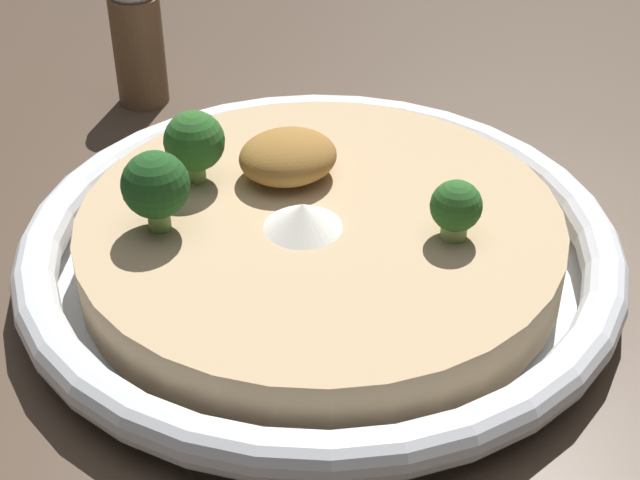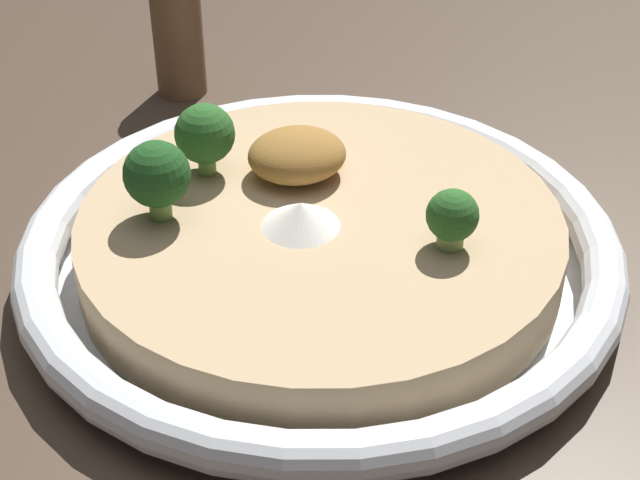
{
  "view_description": "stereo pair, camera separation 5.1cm",
  "coord_description": "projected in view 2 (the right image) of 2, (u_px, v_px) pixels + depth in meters",
  "views": [
    {
      "loc": [
        -0.17,
        -0.38,
        0.32
      ],
      "look_at": [
        0.0,
        0.0,
        0.02
      ],
      "focal_mm": 55.0,
      "sensor_mm": 36.0,
      "label": 1
    },
    {
      "loc": [
        -0.12,
        -0.4,
        0.32
      ],
      "look_at": [
        0.0,
        0.0,
        0.02
      ],
      "focal_mm": 55.0,
      "sensor_mm": 36.0,
      "label": 2
    }
  ],
  "objects": [
    {
      "name": "ground_plane",
      "position": [
        320.0,
        272.0,
        0.53
      ],
      "size": [
        6.0,
        6.0,
        0.0
      ],
      "primitive_type": "plane",
      "color": "#47382B"
    },
    {
      "name": "risotto_bowl",
      "position": [
        320.0,
        246.0,
        0.52
      ],
      "size": [
        0.32,
        0.32,
        0.04
      ],
      "color": "silver",
      "rests_on": "ground_plane"
    },
    {
      "name": "cheese_sprinkle",
      "position": [
        301.0,
        214.0,
        0.49
      ],
      "size": [
        0.04,
        0.04,
        0.01
      ],
      "color": "white",
      "rests_on": "risotto_bowl"
    },
    {
      "name": "crispy_onion_garnish",
      "position": [
        304.0,
        154.0,
        0.53
      ],
      "size": [
        0.05,
        0.05,
        0.03
      ],
      "color": "olive",
      "rests_on": "risotto_bowl"
    },
    {
      "name": "broccoli_front_right",
      "position": [
        452.0,
        217.0,
        0.47
      ],
      "size": [
        0.03,
        0.03,
        0.03
      ],
      "color": "#84A856",
      "rests_on": "risotto_bowl"
    },
    {
      "name": "broccoli_back",
      "position": [
        205.0,
        135.0,
        0.53
      ],
      "size": [
        0.03,
        0.03,
        0.04
      ],
      "color": "#759E4C",
      "rests_on": "risotto_bowl"
    },
    {
      "name": "broccoli_back_left",
      "position": [
        157.0,
        176.0,
        0.49
      ],
      "size": [
        0.03,
        0.03,
        0.04
      ],
      "color": "#759E4C",
      "rests_on": "risotto_bowl"
    },
    {
      "name": "pepper_shaker",
      "position": [
        177.0,
        27.0,
        0.67
      ],
      "size": [
        0.03,
        0.03,
        0.1
      ],
      "color": "brown",
      "rests_on": "ground_plane"
    }
  ]
}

